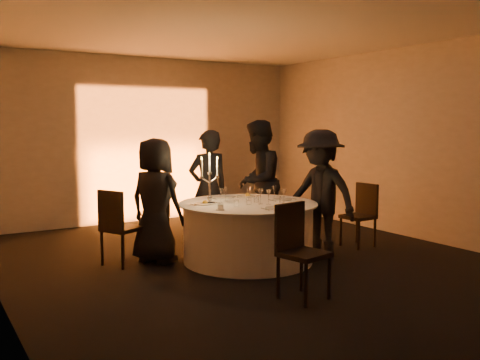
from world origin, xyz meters
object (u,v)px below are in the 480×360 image
chair_front (298,245)px  guest_back_left (208,188)px  chair_back_left (156,210)px  guest_right (320,193)px  guest_left (156,201)px  coffee_cup (221,208)px  chair_back_right (260,207)px  banquet_table (248,232)px  candelabra (210,186)px  chair_left (118,223)px  guest_back_right (258,181)px  chair_right (362,211)px

chair_front → guest_back_left: (0.33, 2.58, 0.30)m
chair_back_left → guest_right: size_ratio=0.52×
guest_left → coffee_cup: guest_left is taller
chair_back_right → coffee_cup: bearing=5.9°
banquet_table → candelabra: 0.79m
chair_back_left → guest_back_left: size_ratio=0.53×
chair_front → guest_right: 1.87m
chair_left → guest_back_right: (2.33, 0.33, 0.38)m
coffee_cup → chair_left: bearing=134.1°
chair_back_right → chair_right: size_ratio=0.97×
chair_back_right → guest_back_right: 0.43m
chair_front → guest_back_right: guest_back_right is taller
guest_left → guest_right: (2.05, -0.82, 0.05)m
chair_front → guest_left: size_ratio=0.61×
chair_left → coffee_cup: 1.37m
guest_back_left → candelabra: (-0.45, -0.88, 0.15)m
guest_back_right → guest_left: bearing=-26.3°
chair_right → guest_back_left: 2.27m
candelabra → chair_right: bearing=-7.5°
chair_right → coffee_cup: size_ratio=8.35×
chair_left → chair_back_right: bearing=-106.1°
guest_left → chair_front: bearing=169.8°
guest_back_left → chair_front: bearing=83.5°
coffee_cup → candelabra: size_ratio=0.17×
chair_left → guest_right: (2.53, -0.90, 0.31)m
chair_right → guest_left: guest_left is taller
chair_right → guest_right: guest_right is taller
chair_back_left → guest_back_left: bearing=154.0°
chair_right → candelabra: 2.43m
guest_left → chair_right: bearing=-132.1°
guest_back_left → guest_right: guest_right is taller
banquet_table → guest_back_right: 1.38m
banquet_table → chair_back_left: bearing=110.0°
chair_back_left → guest_left: (-0.45, -1.07, 0.30)m
banquet_table → chair_left: bearing=157.0°
chair_front → guest_back_right: size_ratio=0.53×
chair_back_right → guest_left: bearing=-23.4°
candelabra → chair_left: bearing=156.3°
guest_left → coffee_cup: 1.00m
guest_left → candelabra: size_ratio=2.43×
guest_right → candelabra: bearing=-120.5°
guest_back_left → coffee_cup: guest_back_left is taller
banquet_table → chair_right: size_ratio=1.96×
guest_back_right → banquet_table: bearing=12.1°
banquet_table → candelabra: candelabra is taller
guest_left → guest_back_left: guest_back_left is taller
chair_left → chair_back_left: (0.93, 0.99, -0.04)m
guest_back_left → guest_back_right: guest_back_right is taller
chair_back_right → candelabra: 1.66m
guest_left → guest_back_right: 1.89m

